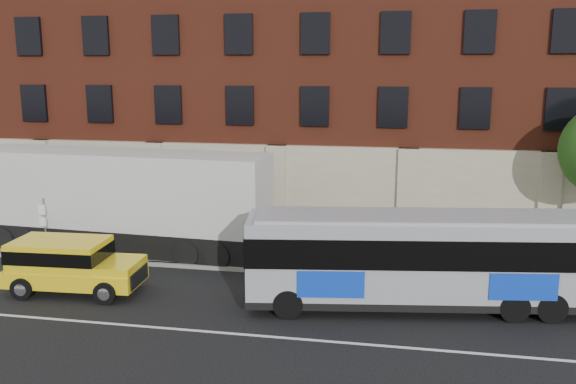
% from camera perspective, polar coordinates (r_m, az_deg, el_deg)
% --- Properties ---
extents(ground, '(120.00, 120.00, 0.00)m').
position_cam_1_polar(ground, '(18.27, -8.68, -13.40)').
color(ground, black).
rests_on(ground, ground).
extents(sidewalk, '(60.00, 6.00, 0.15)m').
position_cam_1_polar(sidewalk, '(26.35, -2.27, -5.18)').
color(sidewalk, '#9B998D').
rests_on(sidewalk, ground).
extents(kerb, '(60.00, 0.25, 0.15)m').
position_cam_1_polar(kerb, '(23.58, -3.89, -7.25)').
color(kerb, '#9B998D').
rests_on(kerb, ground).
extents(lane_line, '(60.00, 0.12, 0.01)m').
position_cam_1_polar(lane_line, '(18.70, -8.17, -12.76)').
color(lane_line, silver).
rests_on(lane_line, ground).
extents(building, '(30.00, 12.10, 15.00)m').
position_cam_1_polar(building, '(33.00, 0.71, 11.43)').
color(building, maroon).
rests_on(building, sidewalk).
extents(sign_pole, '(0.30, 0.20, 2.50)m').
position_cam_1_polar(sign_pole, '(26.67, -21.86, -2.76)').
color(sign_pole, gray).
rests_on(sign_pole, ground).
extents(city_bus, '(11.57, 4.05, 3.11)m').
position_cam_1_polar(city_bus, '(20.11, 12.59, -5.94)').
color(city_bus, '#9C9DA6').
rests_on(city_bus, ground).
extents(yellow_suv, '(4.89, 2.30, 1.85)m').
position_cam_1_polar(yellow_suv, '(22.51, -19.83, -6.22)').
color(yellow_suv, yellow).
rests_on(yellow_suv, ground).
extents(shipping_container, '(12.92, 3.38, 4.26)m').
position_cam_1_polar(shipping_container, '(26.50, -15.56, -0.97)').
color(shipping_container, black).
rests_on(shipping_container, ground).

